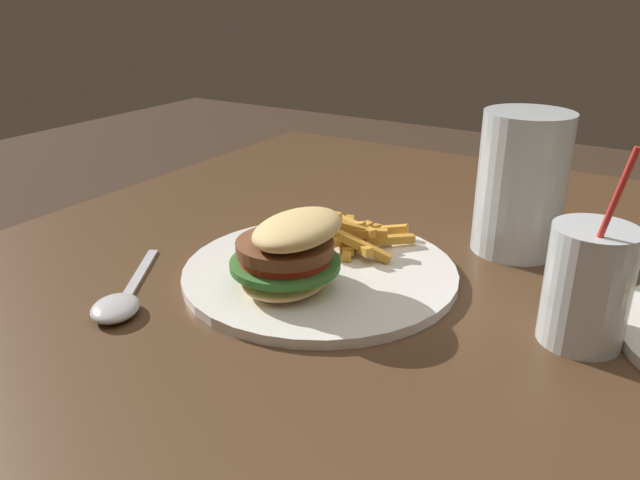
{
  "coord_description": "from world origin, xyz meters",
  "views": [
    {
      "loc": [
        0.42,
        0.11,
        1.02
      ],
      "look_at": [
        -0.07,
        -0.19,
        0.78
      ],
      "focal_mm": 35.0,
      "sensor_mm": 36.0,
      "label": 1
    }
  ],
  "objects_px": {
    "beer_glass": "(521,185)",
    "spoon": "(118,305)",
    "meal_plate_near": "(310,261)",
    "juice_glass": "(587,289)"
  },
  "relations": [
    {
      "from": "spoon",
      "to": "juice_glass",
      "type": "bearing_deg",
      "value": 82.54
    },
    {
      "from": "juice_glass",
      "to": "spoon",
      "type": "bearing_deg",
      "value": -65.31
    },
    {
      "from": "beer_glass",
      "to": "juice_glass",
      "type": "bearing_deg",
      "value": 31.63
    },
    {
      "from": "beer_glass",
      "to": "spoon",
      "type": "height_order",
      "value": "beer_glass"
    },
    {
      "from": "meal_plate_near",
      "to": "spoon",
      "type": "distance_m",
      "value": 0.19
    },
    {
      "from": "juice_glass",
      "to": "beer_glass",
      "type": "bearing_deg",
      "value": -148.37
    },
    {
      "from": "meal_plate_near",
      "to": "spoon",
      "type": "bearing_deg",
      "value": -39.64
    },
    {
      "from": "beer_glass",
      "to": "spoon",
      "type": "xyz_separation_m",
      "value": [
        0.34,
        -0.27,
        -0.07
      ]
    },
    {
      "from": "meal_plate_near",
      "to": "juice_glass",
      "type": "distance_m",
      "value": 0.26
    },
    {
      "from": "beer_glass",
      "to": "juice_glass",
      "type": "distance_m",
      "value": 0.2
    }
  ]
}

